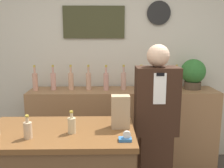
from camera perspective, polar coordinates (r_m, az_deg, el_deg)
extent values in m
cube|color=beige|center=(3.33, -0.97, 5.42)|extent=(5.20, 0.06, 2.70)
cube|color=#383920|center=(3.27, -4.17, 13.91)|extent=(0.78, 0.02, 0.40)
cylinder|color=black|center=(3.34, 10.64, 15.67)|extent=(0.30, 0.03, 0.30)
cube|color=#8E6642|center=(3.25, 2.49, -10.09)|extent=(2.32, 0.45, 1.01)
cube|color=brown|center=(2.02, -11.92, -10.80)|extent=(1.17, 0.67, 0.04)
cube|color=#331E14|center=(2.67, 9.62, -18.29)|extent=(0.31, 0.24, 0.74)
cube|color=#331E14|center=(2.41, 10.15, -3.76)|extent=(0.40, 0.24, 0.64)
cube|color=white|center=(2.26, 10.87, -1.07)|extent=(0.11, 0.01, 0.28)
cube|color=black|center=(2.24, 11.00, 2.14)|extent=(0.07, 0.01, 0.03)
sphere|color=#DBB293|center=(2.34, 10.50, 6.40)|extent=(0.21, 0.21, 0.21)
cylinder|color=#4C3D2D|center=(3.30, 17.88, -0.28)|extent=(0.21, 0.21, 0.09)
sphere|color=#2D6B2D|center=(3.27, 18.06, 2.77)|extent=(0.31, 0.31, 0.31)
cube|color=tan|center=(1.98, 1.94, -6.36)|extent=(0.15, 0.10, 0.26)
cube|color=#2D66A8|center=(1.78, 3.01, -12.51)|extent=(0.09, 0.06, 0.02)
cylinder|color=silver|center=(1.77, 3.42, -11.51)|extent=(0.06, 0.02, 0.06)
cylinder|color=tan|center=(1.90, -18.68, -10.02)|extent=(0.06, 0.06, 0.12)
cylinder|color=tan|center=(1.88, -18.83, -7.74)|extent=(0.02, 0.02, 0.04)
cylinder|color=#B29933|center=(1.87, -18.88, -6.94)|extent=(0.03, 0.03, 0.01)
cylinder|color=tan|center=(1.92, -9.18, -9.36)|extent=(0.06, 0.06, 0.12)
cylinder|color=tan|center=(1.89, -9.26, -7.10)|extent=(0.02, 0.02, 0.04)
cylinder|color=#B29933|center=(1.89, -9.28, -6.30)|extent=(0.03, 0.03, 0.01)
cylinder|color=tan|center=(3.19, -17.15, 0.46)|extent=(0.07, 0.07, 0.21)
cylinder|color=tan|center=(3.17, -17.30, 3.01)|extent=(0.02, 0.02, 0.07)
cylinder|color=#B29933|center=(3.16, -17.35, 3.91)|extent=(0.03, 0.03, 0.02)
cylinder|color=tan|center=(3.16, -13.25, 0.57)|extent=(0.07, 0.07, 0.21)
cylinder|color=tan|center=(3.14, -13.36, 3.14)|extent=(0.02, 0.02, 0.07)
cylinder|color=#B29933|center=(3.13, -13.40, 4.04)|extent=(0.03, 0.03, 0.02)
cylinder|color=tan|center=(3.13, -9.34, 0.60)|extent=(0.07, 0.07, 0.21)
cylinder|color=tan|center=(3.10, -9.43, 3.20)|extent=(0.02, 0.02, 0.07)
cylinder|color=#B29933|center=(3.10, -9.45, 4.12)|extent=(0.03, 0.03, 0.02)
cylinder|color=tan|center=(3.10, -5.38, 0.61)|extent=(0.07, 0.07, 0.21)
cylinder|color=tan|center=(3.08, -5.42, 3.23)|extent=(0.02, 0.02, 0.07)
cylinder|color=#B29933|center=(3.07, -5.44, 4.16)|extent=(0.03, 0.03, 0.02)
cylinder|color=tan|center=(3.07, -1.36, 0.54)|extent=(0.07, 0.07, 0.21)
cylinder|color=tan|center=(3.04, -1.37, 3.20)|extent=(0.02, 0.02, 0.07)
cylinder|color=#B29933|center=(3.04, -1.38, 4.13)|extent=(0.03, 0.03, 0.02)
cylinder|color=tan|center=(3.10, 2.65, 0.65)|extent=(0.07, 0.07, 0.21)
cylinder|color=tan|center=(3.08, 2.68, 3.28)|extent=(0.02, 0.02, 0.07)
cylinder|color=#B29933|center=(3.07, 2.69, 4.20)|extent=(0.03, 0.03, 0.02)
cylinder|color=tan|center=(3.12, 6.64, 0.65)|extent=(0.07, 0.07, 0.21)
cylinder|color=tan|center=(3.10, 6.70, 3.26)|extent=(0.02, 0.02, 0.07)
cylinder|color=#B29933|center=(3.09, 6.72, 4.18)|extent=(0.03, 0.03, 0.02)
cylinder|color=tan|center=(3.12, 10.67, 0.54)|extent=(0.07, 0.07, 0.21)
cylinder|color=tan|center=(3.10, 10.77, 3.15)|extent=(0.02, 0.02, 0.07)
cylinder|color=#B29933|center=(3.09, 10.80, 4.06)|extent=(0.03, 0.03, 0.02)
cylinder|color=tan|center=(3.20, 14.39, 0.63)|extent=(0.07, 0.07, 0.21)
cylinder|color=tan|center=(3.18, 14.51, 3.18)|extent=(0.02, 0.02, 0.07)
cylinder|color=#B29933|center=(3.17, 14.55, 4.07)|extent=(0.03, 0.03, 0.02)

